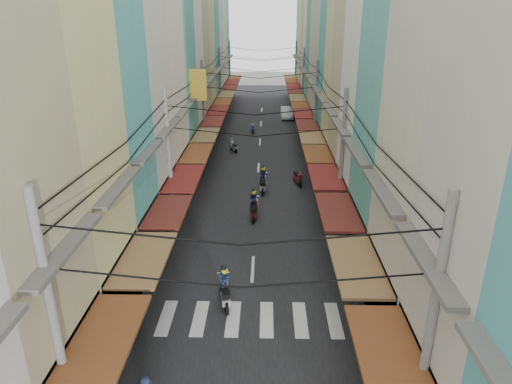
# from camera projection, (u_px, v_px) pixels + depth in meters

# --- Properties ---
(ground) EXTENTS (160.00, 160.00, 0.00)m
(ground) POSITION_uv_depth(u_px,v_px,m) (254.00, 250.00, 24.59)
(ground) COLOR #63635F
(ground) RESTS_ON ground
(road) EXTENTS (10.00, 80.00, 0.02)m
(road) POSITION_uv_depth(u_px,v_px,m) (260.00, 148.00, 43.19)
(road) COLOR black
(road) RESTS_ON ground
(sidewalk_left) EXTENTS (3.00, 80.00, 0.06)m
(sidewalk_left) POSITION_uv_depth(u_px,v_px,m) (191.00, 147.00, 43.32)
(sidewalk_left) COLOR slate
(sidewalk_left) RESTS_ON ground
(sidewalk_right) EXTENTS (3.00, 80.00, 0.06)m
(sidewalk_right) POSITION_uv_depth(u_px,v_px,m) (328.00, 148.00, 43.04)
(sidewalk_right) COLOR slate
(sidewalk_right) RESTS_ON ground
(crosswalk) EXTENTS (7.55, 2.40, 0.01)m
(crosswalk) POSITION_uv_depth(u_px,v_px,m) (250.00, 319.00, 19.00)
(crosswalk) COLOR silver
(crosswalk) RESTS_ON ground
(building_row_left) EXTENTS (7.80, 67.67, 23.70)m
(building_row_left) POSITION_uv_depth(u_px,v_px,m) (161.00, 41.00, 36.59)
(building_row_left) COLOR silver
(building_row_left) RESTS_ON ground
(building_row_right) EXTENTS (7.80, 68.98, 22.59)m
(building_row_right) POSITION_uv_depth(u_px,v_px,m) (359.00, 47.00, 36.27)
(building_row_right) COLOR teal
(building_row_right) RESTS_ON ground
(utility_poles) EXTENTS (10.20, 66.13, 8.20)m
(utility_poles) POSITION_uv_depth(u_px,v_px,m) (259.00, 85.00, 36.14)
(utility_poles) COLOR gray
(utility_poles) RESTS_ON ground
(white_car) EXTENTS (4.66, 1.86, 1.64)m
(white_car) POSITION_uv_depth(u_px,v_px,m) (287.00, 118.00, 55.39)
(white_car) COLOR white
(white_car) RESTS_ON ground
(bicycle) EXTENTS (1.70, 0.86, 1.11)m
(bicycle) POSITION_uv_depth(u_px,v_px,m) (378.00, 227.00, 27.22)
(bicycle) COLOR black
(bicycle) RESTS_ON ground
(moving_scooters) EXTENTS (5.65, 32.68, 1.96)m
(moving_scooters) POSITION_uv_depth(u_px,v_px,m) (255.00, 195.00, 30.49)
(moving_scooters) COLOR black
(moving_scooters) RESTS_ON ground
(parked_scooters) EXTENTS (13.23, 11.75, 1.01)m
(parked_scooters) POSITION_uv_depth(u_px,v_px,m) (338.00, 286.00, 20.47)
(parked_scooters) COLOR black
(parked_scooters) RESTS_ON ground
(pedestrians) EXTENTS (12.74, 26.80, 2.12)m
(pedestrians) POSITION_uv_depth(u_px,v_px,m) (187.00, 205.00, 27.77)
(pedestrians) COLOR black
(pedestrians) RESTS_ON ground
(market_umbrella) EXTENTS (2.55, 2.55, 2.69)m
(market_umbrella) POSITION_uv_depth(u_px,v_px,m) (393.00, 260.00, 18.89)
(market_umbrella) COLOR #B2B2B7
(market_umbrella) RESTS_ON ground
(traffic_sign) EXTENTS (0.10, 0.64, 2.93)m
(traffic_sign) POSITION_uv_depth(u_px,v_px,m) (361.00, 253.00, 19.88)
(traffic_sign) COLOR gray
(traffic_sign) RESTS_ON ground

